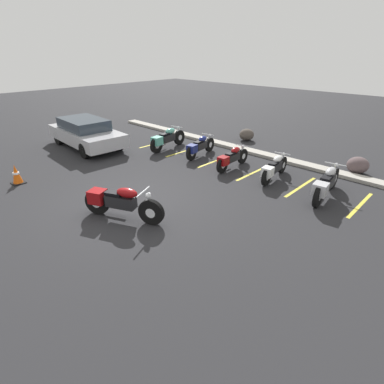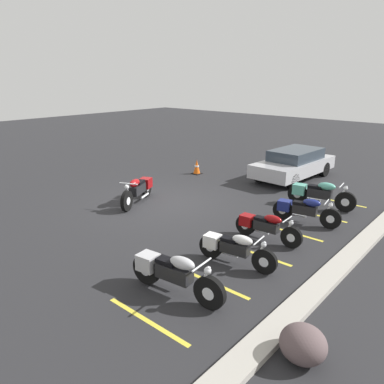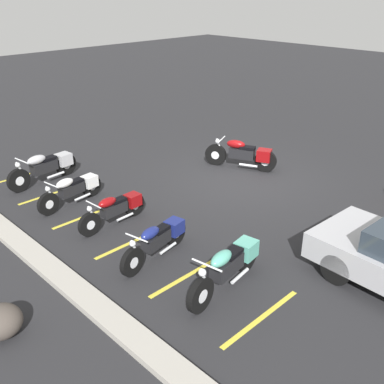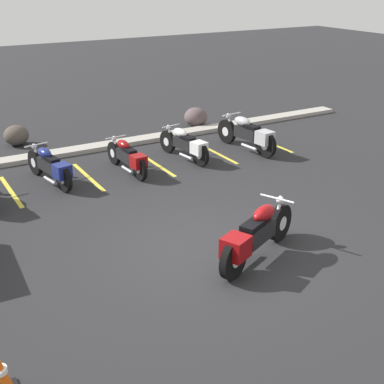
# 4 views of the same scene
# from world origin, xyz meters

# --- Properties ---
(ground) EXTENTS (60.00, 60.00, 0.00)m
(ground) POSITION_xyz_m (0.00, 0.00, 0.00)
(ground) COLOR #262628
(motorcycle_maroon_featured) EXTENTS (2.17, 1.14, 0.91)m
(motorcycle_maroon_featured) POSITION_xyz_m (0.52, -0.69, 0.49)
(motorcycle_maroon_featured) COLOR black
(motorcycle_maroon_featured) RESTS_ON ground
(parked_bike_0) EXTENTS (0.73, 2.28, 0.90)m
(parked_bike_0) POSITION_xyz_m (-3.19, 4.28, 0.48)
(parked_bike_0) COLOR black
(parked_bike_0) RESTS_ON ground
(parked_bike_1) EXTENTS (0.70, 2.04, 0.81)m
(parked_bike_1) POSITION_xyz_m (-1.45, 4.57, 0.43)
(parked_bike_1) COLOR black
(parked_bike_1) RESTS_ON ground
(parked_bike_2) EXTENTS (0.55, 1.96, 0.77)m
(parked_bike_2) POSITION_xyz_m (0.40, 4.33, 0.41)
(parked_bike_2) COLOR black
(parked_bike_2) RESTS_ON ground
(parked_bike_3) EXTENTS (0.63, 2.01, 0.79)m
(parked_bike_3) POSITION_xyz_m (2.10, 4.48, 0.42)
(parked_bike_3) COLOR black
(parked_bike_3) RESTS_ON ground
(parked_bike_4) EXTENTS (0.68, 2.29, 0.90)m
(parked_bike_4) POSITION_xyz_m (3.96, 4.27, 0.48)
(parked_bike_4) COLOR black
(parked_bike_4) RESTS_ON ground
(car_silver) EXTENTS (4.38, 2.01, 1.29)m
(car_silver) POSITION_xyz_m (-6.06, 1.95, 0.68)
(car_silver) COLOR black
(car_silver) RESTS_ON ground
(concrete_curb) EXTENTS (18.00, 0.50, 0.12)m
(concrete_curb) POSITION_xyz_m (0.00, 6.50, 0.06)
(concrete_curb) COLOR #A8A399
(concrete_curb) RESTS_ON ground
(landscape_rock_1) EXTENTS (0.99, 1.00, 0.60)m
(landscape_rock_1) POSITION_xyz_m (3.98, 7.15, 0.30)
(landscape_rock_1) COLOR #584849
(landscape_rock_1) RESTS_ON ground
(traffic_cone) EXTENTS (0.40, 0.40, 0.66)m
(traffic_cone) POSITION_xyz_m (-3.92, -1.77, 0.31)
(traffic_cone) COLOR black
(traffic_cone) RESTS_ON ground
(stall_line_0) EXTENTS (0.10, 2.10, 0.00)m
(stall_line_0) POSITION_xyz_m (-4.22, 4.57, 0.00)
(stall_line_0) COLOR gold
(stall_line_0) RESTS_ON ground
(stall_line_1) EXTENTS (0.10, 2.10, 0.00)m
(stall_line_1) POSITION_xyz_m (-2.40, 4.57, 0.00)
(stall_line_1) COLOR gold
(stall_line_1) RESTS_ON ground
(stall_line_2) EXTENTS (0.10, 2.10, 0.00)m
(stall_line_2) POSITION_xyz_m (-0.57, 4.57, 0.00)
(stall_line_2) COLOR gold
(stall_line_2) RESTS_ON ground
(stall_line_3) EXTENTS (0.10, 2.10, 0.00)m
(stall_line_3) POSITION_xyz_m (1.26, 4.57, 0.00)
(stall_line_3) COLOR gold
(stall_line_3) RESTS_ON ground
(stall_line_4) EXTENTS (0.10, 2.10, 0.00)m
(stall_line_4) POSITION_xyz_m (3.09, 4.57, 0.00)
(stall_line_4) COLOR gold
(stall_line_4) RESTS_ON ground
(stall_line_5) EXTENTS (0.10, 2.10, 0.00)m
(stall_line_5) POSITION_xyz_m (4.92, 4.57, 0.00)
(stall_line_5) COLOR gold
(stall_line_5) RESTS_ON ground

